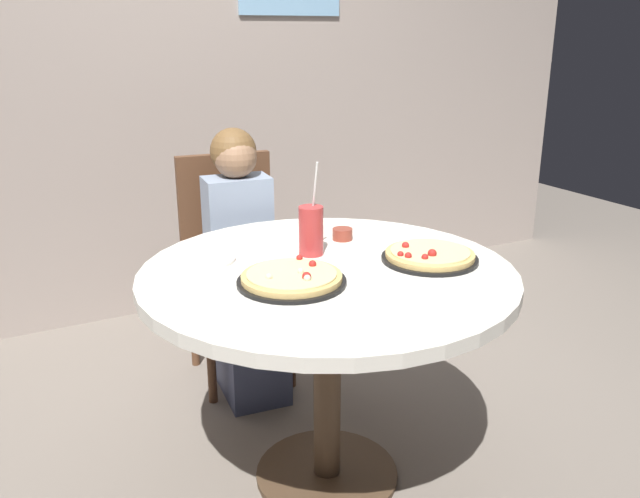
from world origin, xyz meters
name	(u,v)px	position (x,y,z in m)	size (l,w,h in m)	color
ground_plane	(327,475)	(0.00, 0.00, 0.00)	(8.00, 8.00, 0.00)	slate
wall_with_window	(162,28)	(0.00, 1.72, 1.45)	(5.20, 0.14, 2.90)	#A8998E
dining_table	(328,301)	(0.00, 0.00, 0.65)	(1.15, 1.15, 0.75)	silver
chair_wooden	(232,255)	(0.01, 0.87, 0.53)	(0.44, 0.44, 0.95)	brown
diner_child	(245,279)	(-0.01, 0.69, 0.48)	(0.29, 0.42, 1.08)	#3F4766
pizza_veggie	(292,278)	(-0.15, -0.06, 0.77)	(0.32, 0.32, 0.05)	black
pizza_cheese	(429,256)	(0.32, -0.08, 0.77)	(0.31, 0.31, 0.05)	black
soda_cup	(311,230)	(0.02, 0.15, 0.83)	(0.08, 0.08, 0.31)	#B73333
sauce_bowl	(342,234)	(0.19, 0.24, 0.77)	(0.07, 0.07, 0.04)	brown
plate_small	(207,260)	(-0.30, 0.24, 0.76)	(0.18, 0.18, 0.01)	white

